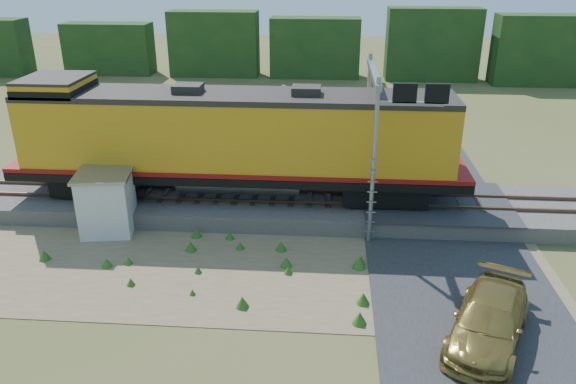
# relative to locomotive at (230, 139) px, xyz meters

# --- Properties ---
(ground) EXTENTS (140.00, 140.00, 0.00)m
(ground) POSITION_rel_locomotive_xyz_m (2.92, -6.00, -3.73)
(ground) COLOR #475123
(ground) RESTS_ON ground
(ballast) EXTENTS (70.00, 5.00, 0.80)m
(ballast) POSITION_rel_locomotive_xyz_m (2.92, 0.00, -3.33)
(ballast) COLOR slate
(ballast) RESTS_ON ground
(rails) EXTENTS (70.00, 1.54, 0.16)m
(rails) POSITION_rel_locomotive_xyz_m (2.92, 0.00, -2.85)
(rails) COLOR brown
(rails) RESTS_ON ballast
(dirt_shoulder) EXTENTS (26.00, 8.00, 0.03)m
(dirt_shoulder) POSITION_rel_locomotive_xyz_m (0.92, -5.50, -3.72)
(dirt_shoulder) COLOR #8C7754
(dirt_shoulder) RESTS_ON ground
(road) EXTENTS (7.00, 66.00, 0.86)m
(road) POSITION_rel_locomotive_xyz_m (9.92, -5.26, -3.64)
(road) COLOR #38383A
(road) RESTS_ON ground
(tree_line_north) EXTENTS (130.00, 3.00, 6.50)m
(tree_line_north) POSITION_rel_locomotive_xyz_m (2.92, 32.00, -0.66)
(tree_line_north) COLOR #193B15
(tree_line_north) RESTS_ON ground
(weed_clumps) EXTENTS (15.00, 6.20, 0.56)m
(weed_clumps) POSITION_rel_locomotive_xyz_m (-0.58, -5.90, -3.73)
(weed_clumps) COLOR #2F611B
(weed_clumps) RESTS_ON ground
(locomotive) EXTENTS (21.77, 3.32, 5.62)m
(locomotive) POSITION_rel_locomotive_xyz_m (0.00, 0.00, 0.00)
(locomotive) COLOR black
(locomotive) RESTS_ON rails
(shed) EXTENTS (2.77, 2.77, 2.88)m
(shed) POSITION_rel_locomotive_xyz_m (-5.31, -2.57, -2.27)
(shed) COLOR silver
(shed) RESTS_ON ground
(signal_gantry) EXTENTS (2.92, 6.20, 7.38)m
(signal_gantry) POSITION_rel_locomotive_xyz_m (6.95, -0.68, 1.78)
(signal_gantry) COLOR gray
(signal_gantry) RESTS_ON ground
(car) EXTENTS (4.10, 5.69, 1.53)m
(car) POSITION_rel_locomotive_xyz_m (10.10, -9.40, -2.97)
(car) COLOR olive
(car) RESTS_ON ground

